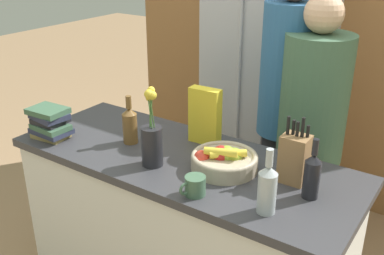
% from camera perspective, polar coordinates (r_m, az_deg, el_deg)
% --- Properties ---
extents(kitchen_island, '(1.67, 0.65, 0.90)m').
position_cam_1_polar(kitchen_island, '(2.35, -1.15, -13.47)').
color(kitchen_island, silver).
rests_on(kitchen_island, ground_plane).
extents(back_wall_wood, '(2.87, 0.12, 2.60)m').
position_cam_1_polar(back_wall_wood, '(3.31, 14.79, 12.96)').
color(back_wall_wood, '#9E6B3D').
rests_on(back_wall_wood, ground_plane).
extents(refrigerator, '(0.72, 0.63, 1.87)m').
position_cam_1_polar(refrigerator, '(3.11, 9.55, 5.83)').
color(refrigerator, '#B7B7BC').
rests_on(refrigerator, ground_plane).
extents(fruit_bowl, '(0.30, 0.30, 0.11)m').
position_cam_1_polar(fruit_bowl, '(1.98, 4.09, -4.08)').
color(fruit_bowl, tan).
rests_on(fruit_bowl, kitchen_island).
extents(knife_block, '(0.11, 0.10, 0.29)m').
position_cam_1_polar(knife_block, '(1.91, 12.88, -3.79)').
color(knife_block, olive).
rests_on(knife_block, kitchen_island).
extents(flower_vase, '(0.10, 0.10, 0.37)m').
position_cam_1_polar(flower_vase, '(1.99, -5.11, -1.72)').
color(flower_vase, '#232328').
rests_on(flower_vase, kitchen_island).
extents(cereal_box, '(0.16, 0.07, 0.28)m').
position_cam_1_polar(cereal_box, '(2.20, 1.71, 1.46)').
color(cereal_box, yellow).
rests_on(cereal_box, kitchen_island).
extents(coffee_mug, '(0.08, 0.11, 0.08)m').
position_cam_1_polar(coffee_mug, '(1.80, 0.33, -7.41)').
color(coffee_mug, '#42664C').
rests_on(coffee_mug, kitchen_island).
extents(book_stack, '(0.21, 0.16, 0.16)m').
position_cam_1_polar(book_stack, '(2.38, -17.59, 0.59)').
color(book_stack, '#99844C').
rests_on(book_stack, kitchen_island).
extents(bottle_oil, '(0.07, 0.07, 0.25)m').
position_cam_1_polar(bottle_oil, '(1.81, 14.98, -5.84)').
color(bottle_oil, black).
rests_on(bottle_oil, kitchen_island).
extents(bottle_vinegar, '(0.07, 0.07, 0.25)m').
position_cam_1_polar(bottle_vinegar, '(2.23, -7.90, 0.38)').
color(bottle_vinegar, brown).
rests_on(bottle_vinegar, kitchen_island).
extents(bottle_wine, '(0.07, 0.07, 0.26)m').
position_cam_1_polar(bottle_wine, '(1.69, 9.53, -7.57)').
color(bottle_wine, '#B2BCC1').
rests_on(bottle_wine, kitchen_island).
extents(person_at_sink, '(0.29, 0.29, 1.75)m').
position_cam_1_polar(person_at_sink, '(2.49, 11.67, 2.90)').
color(person_at_sink, '#383842').
rests_on(person_at_sink, ground_plane).
extents(person_in_blue, '(0.34, 0.34, 1.61)m').
position_cam_1_polar(person_in_blue, '(2.39, 14.77, -0.87)').
color(person_in_blue, '#383842').
rests_on(person_in_blue, ground_plane).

